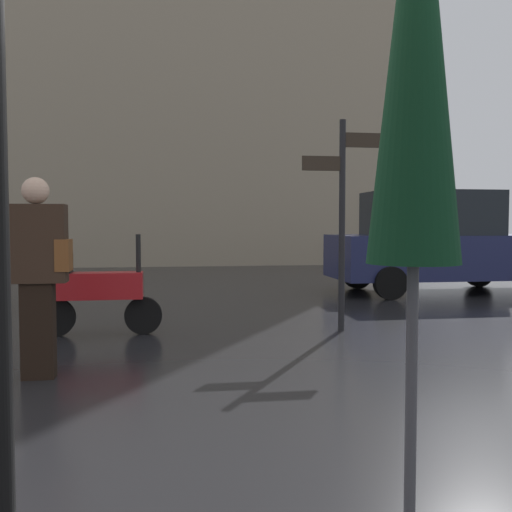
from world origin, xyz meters
The scene contains 6 objects.
folded_patio_umbrella_near centered at (0.77, -0.76, 1.79)m, with size 0.40×0.40×2.62m.
pedestrian_with_bag centered at (-1.07, 2.87, 1.00)m, with size 0.54×0.24×1.77m.
parked_scooter centered at (-0.82, 4.84, 0.56)m, with size 1.50×0.32×1.23m.
parked_car_right centered at (5.33, 8.41, 0.99)m, with size 4.24×2.00×2.00m.
street_signpost centered at (2.25, 4.70, 1.63)m, with size 1.08×0.08×2.67m.
building_block centered at (0.00, 17.87, 7.16)m, with size 16.35×3.11×14.32m, color gray.
Camera 1 is at (0.03, -2.44, 1.36)m, focal length 40.91 mm.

